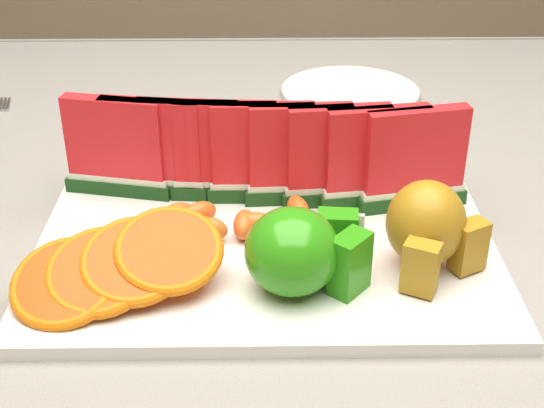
% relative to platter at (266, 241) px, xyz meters
% --- Properties ---
extents(table, '(1.40, 0.90, 0.75)m').
position_rel_platter_xyz_m(table, '(-0.07, 0.09, -0.11)').
color(table, '#4A371D').
rests_on(table, ground).
extents(tablecloth, '(1.53, 1.03, 0.20)m').
position_rel_platter_xyz_m(tablecloth, '(-0.07, 0.09, -0.05)').
color(tablecloth, slate).
rests_on(tablecloth, table).
extents(platter, '(0.40, 0.30, 0.01)m').
position_rel_platter_xyz_m(platter, '(0.00, 0.00, 0.00)').
color(platter, silver).
rests_on(platter, tablecloth).
extents(apple_cluster, '(0.11, 0.10, 0.07)m').
position_rel_platter_xyz_m(apple_cluster, '(0.03, -0.08, 0.04)').
color(apple_cluster, '#317A18').
rests_on(apple_cluster, platter).
extents(pear_cluster, '(0.09, 0.09, 0.07)m').
position_rel_platter_xyz_m(pear_cluster, '(0.13, -0.05, 0.04)').
color(pear_cluster, '#B8690F').
rests_on(pear_cluster, platter).
extents(side_plate, '(0.24, 0.24, 0.01)m').
position_rel_platter_xyz_m(side_plate, '(0.11, 0.36, -0.00)').
color(side_plate, silver).
rests_on(side_plate, tablecloth).
extents(watermelon_row, '(0.39, 0.07, 0.10)m').
position_rel_platter_xyz_m(watermelon_row, '(-0.00, 0.07, 0.05)').
color(watermelon_row, '#124011').
rests_on(watermelon_row, platter).
extents(orange_fan_front, '(0.18, 0.12, 0.05)m').
position_rel_platter_xyz_m(orange_fan_front, '(-0.12, -0.08, 0.03)').
color(orange_fan_front, red).
rests_on(orange_fan_front, platter).
extents(orange_fan_back, '(0.22, 0.09, 0.04)m').
position_rel_platter_xyz_m(orange_fan_back, '(-0.04, 0.13, 0.02)').
color(orange_fan_back, red).
rests_on(orange_fan_back, platter).
extents(tangerine_segments, '(0.17, 0.07, 0.02)m').
position_rel_platter_xyz_m(tangerine_segments, '(-0.02, 0.00, 0.02)').
color(tangerine_segments, orange).
rests_on(tangerine_segments, platter).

